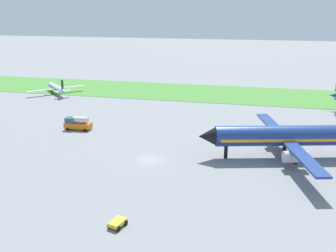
{
  "coord_description": "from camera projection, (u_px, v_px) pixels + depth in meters",
  "views": [
    {
      "loc": [
        18.55,
        -64.32,
        28.2
      ],
      "look_at": [
        0.83,
        12.95,
        3.0
      ],
      "focal_mm": 39.65,
      "sensor_mm": 36.0,
      "label": 1
    }
  ],
  "objects": [
    {
      "name": "baggage_cart_midfield",
      "position": [
        118.0,
        223.0,
        50.03
      ],
      "size": [
        2.34,
        2.77,
        0.9
      ],
      "rotation": [
        0.0,
        0.0,
        1.29
      ],
      "color": "yellow",
      "rests_on": "ground_plane"
    },
    {
      "name": "grass_taxiway_strip",
      "position": [
        197.0,
        93.0,
        129.84
      ],
      "size": [
        360.0,
        28.0,
        0.08
      ],
      "primitive_type": "cube",
      "color": "#478438",
      "rests_on": "ground_plane"
    },
    {
      "name": "ground_plane",
      "position": [
        149.0,
        160.0,
        72.24
      ],
      "size": [
        600.0,
        600.0,
        0.0
      ],
      "primitive_type": "plane",
      "color": "gray"
    },
    {
      "name": "fuel_truck_by_runway",
      "position": [
        78.0,
        123.0,
        89.94
      ],
      "size": [
        6.59,
        2.86,
        3.29
      ],
      "rotation": [
        0.0,
        0.0,
        3.18
      ],
      "color": "orange",
      "rests_on": "ground_plane"
    },
    {
      "name": "airplane_midfield_jet",
      "position": [
        286.0,
        136.0,
        72.16
      ],
      "size": [
        34.16,
        34.56,
        12.41
      ],
      "rotation": [
        0.0,
        0.0,
        3.39
      ],
      "color": "navy",
      "rests_on": "ground_plane"
    },
    {
      "name": "airplane_taxiing_turboprop",
      "position": [
        56.0,
        88.0,
        127.45
      ],
      "size": [
        14.5,
        15.13,
        5.91
      ],
      "rotation": [
        0.0,
        0.0,
        2.38
      ],
      "color": "silver",
      "rests_on": "ground_plane"
    }
  ]
}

